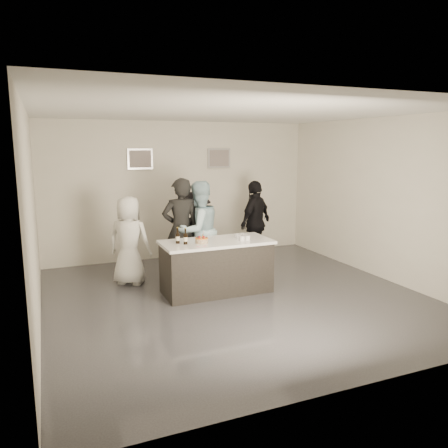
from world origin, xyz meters
The scene contains 19 objects.
floor centered at (0.00, 0.00, 0.00)m, with size 6.00×6.00×0.00m, color #3D3D42.
ceiling centered at (0.00, 0.00, 3.00)m, with size 6.00×6.00×0.00m, color white.
wall_back centered at (0.00, 3.00, 1.50)m, with size 6.00×0.04×3.00m, color silver.
wall_front centered at (0.00, -3.00, 1.50)m, with size 6.00×0.04×3.00m, color silver.
wall_left centered at (-3.00, 0.00, 1.50)m, with size 0.04×6.00×3.00m, color silver.
wall_right centered at (3.00, 0.00, 1.50)m, with size 0.04×6.00×3.00m, color silver.
picture_left centered at (-0.90, 2.97, 2.20)m, with size 0.54×0.04×0.44m, color #B2B2B7.
picture_right centered at (0.90, 2.97, 2.20)m, with size 0.54×0.04×0.44m, color #B2B2B7.
bar_counter centered at (-0.20, 0.36, 0.45)m, with size 1.86×0.86×0.90m, color white.
cake centered at (-0.48, 0.29, 0.94)m, with size 0.21×0.21×0.08m, color orange.
beer_bottle_a centered at (-0.86, 0.41, 1.03)m, with size 0.07×0.07×0.26m, color black.
beer_bottle_b centered at (-0.76, 0.31, 1.03)m, with size 0.07×0.07×0.26m, color black.
tumbler_cluster centered at (0.26, 0.32, 0.94)m, with size 0.19×0.30×0.08m, color #CA8C13.
candles centered at (-0.57, 0.06, 0.90)m, with size 0.24×0.08×0.01m, color pink.
person_main_black centered at (-0.54, 1.26, 0.96)m, with size 0.70×0.46×1.91m, color black.
person_main_blue centered at (-0.21, 1.21, 0.92)m, with size 0.90×0.70×1.84m, color #A8CFDC.
person_guest_left centered at (-1.47, 1.39, 0.80)m, with size 0.78×0.51×1.60m, color silver.
person_guest_right centered at (1.24, 1.77, 0.88)m, with size 1.04×0.43×1.77m, color black.
person_guest_back centered at (-0.09, 1.74, 0.80)m, with size 1.03×0.59×1.60m, color black.
Camera 1 is at (-2.83, -6.33, 2.48)m, focal length 35.00 mm.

